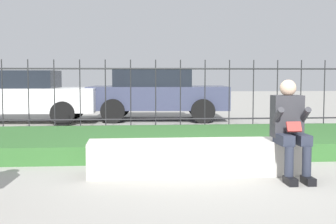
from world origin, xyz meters
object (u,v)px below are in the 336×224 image
Objects in this scene: car_parked_center at (157,93)px; person_seated_reader at (290,125)px; stone_bench at (195,159)px; car_parked_left at (19,95)px.

person_seated_reader is at bearing -76.42° from car_parked_center.
car_parked_center is at bearing 90.29° from stone_bench.
car_parked_center is 0.96× the size of car_parked_left.
car_parked_left is (-5.01, 7.38, 0.08)m from person_seated_reader.
car_parked_center is (-1.20, 7.73, 0.11)m from person_seated_reader.
stone_bench is at bearing -84.95° from car_parked_center.
person_seated_reader is (1.16, -0.32, 0.48)m from stone_bench.
stone_bench is 2.25× the size of person_seated_reader.
car_parked_center reaches higher than car_parked_left.
person_seated_reader is at bearing -15.46° from stone_bench.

